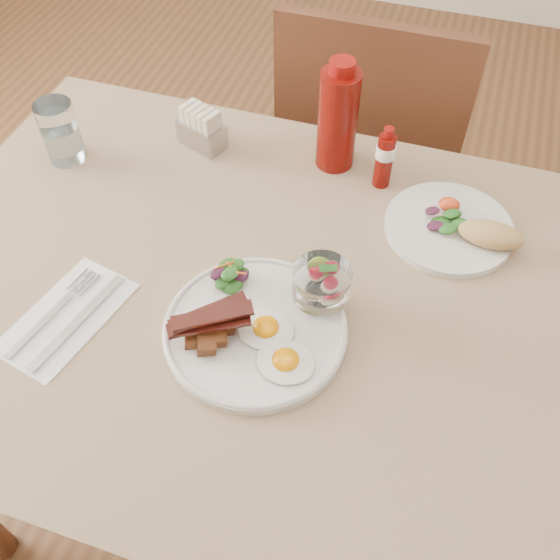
{
  "coord_description": "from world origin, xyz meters",
  "views": [
    {
      "loc": [
        0.17,
        -0.59,
        1.54
      ],
      "look_at": [
        -0.01,
        -0.03,
        0.82
      ],
      "focal_mm": 40.0,
      "sensor_mm": 36.0,
      "label": 1
    }
  ],
  "objects_px": {
    "fruit_cup": "(322,283)",
    "hot_sauce_bottle": "(385,158)",
    "chair_far": "(370,154)",
    "main_plate": "(255,330)",
    "ketchup_bottle": "(338,118)",
    "water_glass": "(61,135)",
    "sugar_caddy": "(202,130)",
    "table": "(293,329)",
    "second_plate": "(459,228)"
  },
  "relations": [
    {
      "from": "fruit_cup",
      "to": "hot_sauce_bottle",
      "type": "height_order",
      "value": "hot_sauce_bottle"
    },
    {
      "from": "main_plate",
      "to": "ketchup_bottle",
      "type": "relative_size",
      "value": 1.3
    },
    {
      "from": "fruit_cup",
      "to": "water_glass",
      "type": "relative_size",
      "value": 0.75
    },
    {
      "from": "fruit_cup",
      "to": "sugar_caddy",
      "type": "distance_m",
      "value": 0.46
    },
    {
      "from": "chair_far",
      "to": "water_glass",
      "type": "xyz_separation_m",
      "value": [
        -0.52,
        -0.47,
        0.28
      ]
    },
    {
      "from": "hot_sauce_bottle",
      "to": "second_plate",
      "type": "bearing_deg",
      "value": -29.63
    },
    {
      "from": "main_plate",
      "to": "fruit_cup",
      "type": "xyz_separation_m",
      "value": [
        0.08,
        0.07,
        0.06
      ]
    },
    {
      "from": "table",
      "to": "ketchup_bottle",
      "type": "height_order",
      "value": "ketchup_bottle"
    },
    {
      "from": "main_plate",
      "to": "water_glass",
      "type": "relative_size",
      "value": 2.34
    },
    {
      "from": "chair_far",
      "to": "ketchup_bottle",
      "type": "distance_m",
      "value": 0.46
    },
    {
      "from": "table",
      "to": "chair_far",
      "type": "distance_m",
      "value": 0.68
    },
    {
      "from": "fruit_cup",
      "to": "ketchup_bottle",
      "type": "distance_m",
      "value": 0.36
    },
    {
      "from": "sugar_caddy",
      "to": "table",
      "type": "bearing_deg",
      "value": -26.57
    },
    {
      "from": "fruit_cup",
      "to": "main_plate",
      "type": "bearing_deg",
      "value": -137.75
    },
    {
      "from": "main_plate",
      "to": "fruit_cup",
      "type": "relative_size",
      "value": 3.11
    },
    {
      "from": "second_plate",
      "to": "water_glass",
      "type": "xyz_separation_m",
      "value": [
        -0.75,
        -0.02,
        0.04
      ]
    },
    {
      "from": "main_plate",
      "to": "table",
      "type": "bearing_deg",
      "value": 67.67
    },
    {
      "from": "chair_far",
      "to": "main_plate",
      "type": "distance_m",
      "value": 0.79
    },
    {
      "from": "ketchup_bottle",
      "to": "sugar_caddy",
      "type": "xyz_separation_m",
      "value": [
        -0.26,
        -0.03,
        -0.06
      ]
    },
    {
      "from": "table",
      "to": "chair_far",
      "type": "bearing_deg",
      "value": 90.0
    },
    {
      "from": "second_plate",
      "to": "ketchup_bottle",
      "type": "xyz_separation_m",
      "value": [
        -0.25,
        0.12,
        0.09
      ]
    },
    {
      "from": "table",
      "to": "fruit_cup",
      "type": "distance_m",
      "value": 0.16
    },
    {
      "from": "main_plate",
      "to": "water_glass",
      "type": "height_order",
      "value": "water_glass"
    },
    {
      "from": "hot_sauce_bottle",
      "to": "ketchup_bottle",
      "type": "bearing_deg",
      "value": 161.51
    },
    {
      "from": "table",
      "to": "ketchup_bottle",
      "type": "distance_m",
      "value": 0.39
    },
    {
      "from": "table",
      "to": "chair_far",
      "type": "height_order",
      "value": "chair_far"
    },
    {
      "from": "fruit_cup",
      "to": "second_plate",
      "type": "relative_size",
      "value": 0.38
    },
    {
      "from": "main_plate",
      "to": "ketchup_bottle",
      "type": "distance_m",
      "value": 0.44
    },
    {
      "from": "main_plate",
      "to": "hot_sauce_bottle",
      "type": "bearing_deg",
      "value": 74.3
    },
    {
      "from": "second_plate",
      "to": "water_glass",
      "type": "bearing_deg",
      "value": -178.14
    },
    {
      "from": "fruit_cup",
      "to": "water_glass",
      "type": "height_order",
      "value": "water_glass"
    },
    {
      "from": "main_plate",
      "to": "fruit_cup",
      "type": "height_order",
      "value": "fruit_cup"
    },
    {
      "from": "main_plate",
      "to": "water_glass",
      "type": "distance_m",
      "value": 0.56
    },
    {
      "from": "fruit_cup",
      "to": "hot_sauce_bottle",
      "type": "bearing_deg",
      "value": 84.76
    },
    {
      "from": "table",
      "to": "main_plate",
      "type": "distance_m",
      "value": 0.13
    },
    {
      "from": "ketchup_bottle",
      "to": "water_glass",
      "type": "bearing_deg",
      "value": -163.7
    },
    {
      "from": "table",
      "to": "ketchup_bottle",
      "type": "xyz_separation_m",
      "value": [
        -0.02,
        0.34,
        0.19
      ]
    },
    {
      "from": "chair_far",
      "to": "fruit_cup",
      "type": "height_order",
      "value": "chair_far"
    },
    {
      "from": "chair_far",
      "to": "hot_sauce_bottle",
      "type": "height_order",
      "value": "chair_far"
    },
    {
      "from": "chair_far",
      "to": "second_plate",
      "type": "height_order",
      "value": "chair_far"
    },
    {
      "from": "ketchup_bottle",
      "to": "sugar_caddy",
      "type": "height_order",
      "value": "ketchup_bottle"
    },
    {
      "from": "ketchup_bottle",
      "to": "water_glass",
      "type": "height_order",
      "value": "ketchup_bottle"
    },
    {
      "from": "table",
      "to": "sugar_caddy",
      "type": "height_order",
      "value": "sugar_caddy"
    },
    {
      "from": "chair_far",
      "to": "fruit_cup",
      "type": "relative_size",
      "value": 10.32
    },
    {
      "from": "table",
      "to": "chair_far",
      "type": "xyz_separation_m",
      "value": [
        0.0,
        0.66,
        -0.14
      ]
    },
    {
      "from": "second_plate",
      "to": "hot_sauce_bottle",
      "type": "distance_m",
      "value": 0.18
    },
    {
      "from": "water_glass",
      "to": "table",
      "type": "bearing_deg",
      "value": -20.55
    },
    {
      "from": "fruit_cup",
      "to": "ketchup_bottle",
      "type": "relative_size",
      "value": 0.42
    },
    {
      "from": "ketchup_bottle",
      "to": "water_glass",
      "type": "xyz_separation_m",
      "value": [
        -0.5,
        -0.15,
        -0.05
      ]
    },
    {
      "from": "chair_far",
      "to": "main_plate",
      "type": "xyz_separation_m",
      "value": [
        -0.03,
        -0.75,
        0.24
      ]
    }
  ]
}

